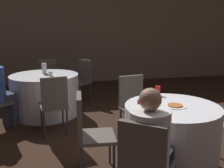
{
  "coord_description": "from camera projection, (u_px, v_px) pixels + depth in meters",
  "views": [
    {
      "loc": [
        -1.41,
        -2.55,
        1.61
      ],
      "look_at": [
        -0.7,
        0.69,
        0.86
      ],
      "focal_mm": 40.0,
      "sensor_mm": 36.0,
      "label": 1
    }
  ],
  "objects": [
    {
      "name": "ground_plane",
      "position": [
        179.0,
        161.0,
        3.08
      ],
      "size": [
        16.0,
        16.0,
        0.0
      ],
      "primitive_type": "plane",
      "color": "#382319"
    },
    {
      "name": "wall_back",
      "position": [
        105.0,
        35.0,
        7.43
      ],
      "size": [
        16.0,
        0.06,
        2.8
      ],
      "color": "gray",
      "rests_on": "ground_plane"
    },
    {
      "name": "table_near",
      "position": [
        171.0,
        137.0,
        2.87
      ],
      "size": [
        1.07,
        1.07,
        0.76
      ],
      "color": "silver",
      "rests_on": "ground_plane"
    },
    {
      "name": "table_far",
      "position": [
        45.0,
        94.0,
        4.69
      ],
      "size": [
        1.25,
        1.25,
        0.76
      ],
      "color": "silver",
      "rests_on": "ground_plane"
    },
    {
      "name": "chair_near_west",
      "position": [
        88.0,
        128.0,
        2.71
      ],
      "size": [
        0.44,
        0.43,
        0.92
      ],
      "rotation": [
        0.0,
        0.0,
        -1.65
      ],
      "color": "#59514C",
      "rests_on": "ground_plane"
    },
    {
      "name": "chair_near_north",
      "position": [
        133.0,
        101.0,
        3.69
      ],
      "size": [
        0.46,
        0.47,
        0.92
      ],
      "rotation": [
        0.0,
        0.0,
        -2.97
      ],
      "color": "#59514C",
      "rests_on": "ground_plane"
    },
    {
      "name": "chair_near_southwest",
      "position": [
        145.0,
        163.0,
        2.0
      ],
      "size": [
        0.56,
        0.56,
        0.92
      ],
      "rotation": [
        0.0,
        0.0,
        -0.67
      ],
      "color": "#59514C",
      "rests_on": "ground_plane"
    },
    {
      "name": "chair_far_south",
      "position": [
        54.0,
        100.0,
        3.72
      ],
      "size": [
        0.46,
        0.46,
        0.92
      ],
      "rotation": [
        0.0,
        0.0,
        0.17
      ],
      "color": "#59514C",
      "rests_on": "ground_plane"
    },
    {
      "name": "chair_far_north",
      "position": [
        48.0,
        75.0,
        5.65
      ],
      "size": [
        0.41,
        0.41,
        0.92
      ],
      "rotation": [
        0.0,
        0.0,
        -3.16
      ],
      "color": "#59514C",
      "rests_on": "ground_plane"
    },
    {
      "name": "chair_far_northeast",
      "position": [
        82.0,
        77.0,
        5.49
      ],
      "size": [
        0.57,
        0.57,
        0.92
      ],
      "rotation": [
        0.0,
        0.0,
        -3.96
      ],
      "color": "#59514C",
      "rests_on": "ground_plane"
    },
    {
      "name": "person_white_shirt",
      "position": [
        151.0,
        150.0,
        2.13
      ],
      "size": [
        0.47,
        0.49,
        1.15
      ],
      "rotation": [
        0.0,
        0.0,
        -0.67
      ],
      "color": "black",
      "rests_on": "ground_plane"
    },
    {
      "name": "person_blue_shirt",
      "position": [
        0.0,
        93.0,
        3.98
      ],
      "size": [
        0.46,
        0.44,
        1.19
      ],
      "rotation": [
        0.0,
        0.0,
        -0.88
      ],
      "color": "#33384C",
      "rests_on": "ground_plane"
    },
    {
      "name": "pizza_plate_near",
      "position": [
        175.0,
        106.0,
        2.76
      ],
      "size": [
        0.26,
        0.26,
        0.02
      ],
      "color": "white",
      "rests_on": "table_near"
    },
    {
      "name": "soda_can_red",
      "position": [
        158.0,
        91.0,
        3.21
      ],
      "size": [
        0.07,
        0.07,
        0.12
      ],
      "color": "red",
      "rests_on": "table_near"
    },
    {
      "name": "soda_can_silver",
      "position": [
        157.0,
        111.0,
        2.41
      ],
      "size": [
        0.07,
        0.07,
        0.12
      ],
      "color": "silver",
      "rests_on": "table_near"
    },
    {
      "name": "cup_near",
      "position": [
        141.0,
        104.0,
        2.7
      ],
      "size": [
        0.08,
        0.08,
        0.09
      ],
      "color": "red",
      "rests_on": "table_near"
    },
    {
      "name": "bottle_far",
      "position": [
        44.0,
        68.0,
        4.69
      ],
      "size": [
        0.09,
        0.09,
        0.2
      ],
      "color": "white",
      "rests_on": "table_far"
    },
    {
      "name": "cup_far",
      "position": [
        51.0,
        74.0,
        4.47
      ],
      "size": [
        0.07,
        0.07,
        0.09
      ],
      "color": "white",
      "rests_on": "table_far"
    }
  ]
}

